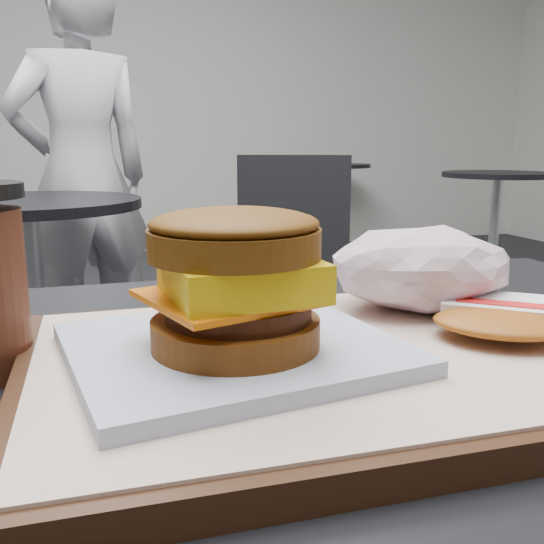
{
  "coord_description": "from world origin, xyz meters",
  "views": [
    {
      "loc": [
        -0.14,
        -0.36,
        0.92
      ],
      "look_at": [
        -0.03,
        0.01,
        0.83
      ],
      "focal_mm": 40.0,
      "sensor_mm": 36.0,
      "label": 1
    }
  ],
  "objects_px": {
    "crumpled_wrapper": "(421,268)",
    "neighbor_table": "(31,263)",
    "breakfast_sandwich": "(235,297)",
    "neighbor_chair": "(261,261)",
    "serving_tray": "(327,363)",
    "patron": "(82,177)",
    "hash_brown": "(505,317)"
  },
  "relations": [
    {
      "from": "hash_brown",
      "to": "crumpled_wrapper",
      "type": "xyz_separation_m",
      "value": [
        -0.02,
        0.07,
        0.02
      ]
    },
    {
      "from": "neighbor_chair",
      "to": "neighbor_table",
      "type": "bearing_deg",
      "value": -177.81
    },
    {
      "from": "crumpled_wrapper",
      "to": "neighbor_chair",
      "type": "height_order",
      "value": "neighbor_chair"
    },
    {
      "from": "breakfast_sandwich",
      "to": "patron",
      "type": "xyz_separation_m",
      "value": [
        -0.12,
        2.2,
        -0.04
      ]
    },
    {
      "from": "crumpled_wrapper",
      "to": "patron",
      "type": "distance_m",
      "value": 2.14
    },
    {
      "from": "neighbor_table",
      "to": "crumpled_wrapper",
      "type": "bearing_deg",
      "value": -74.24
    },
    {
      "from": "crumpled_wrapper",
      "to": "neighbor_table",
      "type": "relative_size",
      "value": 0.19
    },
    {
      "from": "crumpled_wrapper",
      "to": "neighbor_chair",
      "type": "distance_m",
      "value": 1.68
    },
    {
      "from": "patron",
      "to": "neighbor_chair",
      "type": "bearing_deg",
      "value": 121.6
    },
    {
      "from": "breakfast_sandwich",
      "to": "crumpled_wrapper",
      "type": "height_order",
      "value": "breakfast_sandwich"
    },
    {
      "from": "neighbor_chair",
      "to": "serving_tray",
      "type": "bearing_deg",
      "value": -103.78
    },
    {
      "from": "serving_tray",
      "to": "breakfast_sandwich",
      "type": "xyz_separation_m",
      "value": [
        -0.06,
        -0.01,
        0.05
      ]
    },
    {
      "from": "neighbor_table",
      "to": "patron",
      "type": "height_order",
      "value": "patron"
    },
    {
      "from": "patron",
      "to": "crumpled_wrapper",
      "type": "bearing_deg",
      "value": 79.06
    },
    {
      "from": "breakfast_sandwich",
      "to": "neighbor_chair",
      "type": "distance_m",
      "value": 1.8
    },
    {
      "from": "neighbor_chair",
      "to": "hash_brown",
      "type": "bearing_deg",
      "value": -99.54
    },
    {
      "from": "breakfast_sandwich",
      "to": "hash_brown",
      "type": "xyz_separation_m",
      "value": [
        0.19,
        0.0,
        -0.03
      ]
    },
    {
      "from": "serving_tray",
      "to": "neighbor_chair",
      "type": "bearing_deg",
      "value": 76.22
    },
    {
      "from": "neighbor_chair",
      "to": "patron",
      "type": "distance_m",
      "value": 0.83
    },
    {
      "from": "serving_tray",
      "to": "patron",
      "type": "relative_size",
      "value": 0.24
    },
    {
      "from": "crumpled_wrapper",
      "to": "neighbor_chair",
      "type": "bearing_deg",
      "value": 79.24
    },
    {
      "from": "serving_tray",
      "to": "breakfast_sandwich",
      "type": "relative_size",
      "value": 1.77
    },
    {
      "from": "breakfast_sandwich",
      "to": "patron",
      "type": "height_order",
      "value": "patron"
    },
    {
      "from": "crumpled_wrapper",
      "to": "neighbor_table",
      "type": "xyz_separation_m",
      "value": [
        -0.45,
        1.59,
        -0.27
      ]
    },
    {
      "from": "hash_brown",
      "to": "neighbor_table",
      "type": "xyz_separation_m",
      "value": [
        -0.47,
        1.67,
        -0.25
      ]
    },
    {
      "from": "neighbor_table",
      "to": "patron",
      "type": "xyz_separation_m",
      "value": [
        0.16,
        0.53,
        0.24
      ]
    },
    {
      "from": "neighbor_table",
      "to": "neighbor_chair",
      "type": "xyz_separation_m",
      "value": [
        0.76,
        0.03,
        -0.04
      ]
    },
    {
      "from": "breakfast_sandwich",
      "to": "neighbor_table",
      "type": "xyz_separation_m",
      "value": [
        -0.28,
        1.67,
        -0.28
      ]
    },
    {
      "from": "serving_tray",
      "to": "neighbor_table",
      "type": "height_order",
      "value": "serving_tray"
    },
    {
      "from": "neighbor_table",
      "to": "neighbor_chair",
      "type": "bearing_deg",
      "value": 2.19
    },
    {
      "from": "crumpled_wrapper",
      "to": "neighbor_table",
      "type": "bearing_deg",
      "value": 105.76
    },
    {
      "from": "serving_tray",
      "to": "breakfast_sandwich",
      "type": "distance_m",
      "value": 0.08
    }
  ]
}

